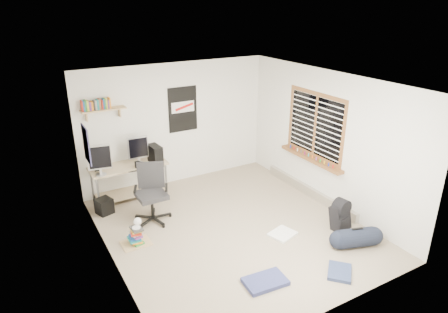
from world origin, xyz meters
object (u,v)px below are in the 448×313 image
backpack (340,217)px  duffel_bag (356,238)px  office_chair (151,195)px  book_stack (135,235)px  desk (129,180)px

backpack → duffel_bag: bearing=-117.2°
office_chair → book_stack: bearing=-109.2°
backpack → duffel_bag: duffel_bag is taller
office_chair → backpack: office_chair is taller
office_chair → desk: bearing=116.0°
duffel_bag → book_stack: bearing=167.6°
backpack → duffel_bag: size_ratio=0.74×
desk → duffel_bag: size_ratio=2.42×
book_stack → office_chair: bearing=48.0°
desk → book_stack: (-0.43, -1.62, -0.21)m
desk → office_chair: (0.06, -1.08, 0.12)m
backpack → duffel_bag: (-0.17, -0.53, -0.06)m
desk → office_chair: bearing=-64.1°
duffel_bag → book_stack: 3.48m
desk → duffel_bag: bearing=-30.6°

